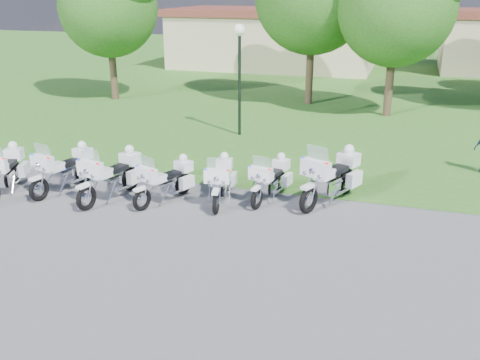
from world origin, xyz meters
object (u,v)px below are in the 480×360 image
(motorcycle_0, at_px, (6,170))
(motorcycle_6, at_px, (332,176))
(motorcycle_5, at_px, (271,178))
(motorcycle_1, at_px, (65,168))
(motorcycle_4, at_px, (221,180))
(motorcycle_3, at_px, (166,180))
(motorcycle_2, at_px, (112,175))
(lamp_post, at_px, (240,53))

(motorcycle_0, bearing_deg, motorcycle_6, 173.56)
(motorcycle_6, bearing_deg, motorcycle_5, 34.15)
(motorcycle_1, distance_m, motorcycle_4, 4.58)
(motorcycle_4, height_order, motorcycle_6, motorcycle_6)
(motorcycle_1, distance_m, motorcycle_5, 5.91)
(motorcycle_0, relative_size, motorcycle_3, 1.11)
(motorcycle_1, relative_size, motorcycle_5, 1.11)
(motorcycle_1, distance_m, motorcycle_2, 1.62)
(motorcycle_5, xyz_separation_m, motorcycle_6, (1.62, 0.29, 0.15))
(motorcycle_2, height_order, motorcycle_5, motorcycle_2)
(motorcycle_3, distance_m, motorcycle_4, 1.49)
(motorcycle_3, relative_size, motorcycle_4, 0.95)
(motorcycle_2, bearing_deg, motorcycle_4, -154.12)
(motorcycle_0, distance_m, motorcycle_1, 1.62)
(motorcycle_2, distance_m, lamp_post, 8.01)
(motorcycle_1, bearing_deg, motorcycle_5, -156.89)
(motorcycle_1, bearing_deg, motorcycle_6, -157.04)
(motorcycle_0, height_order, lamp_post, lamp_post)
(motorcycle_0, xyz_separation_m, motorcycle_2, (3.10, 0.51, 0.02))
(motorcycle_2, relative_size, motorcycle_3, 1.18)
(motorcycle_6, bearing_deg, motorcycle_0, 37.02)
(motorcycle_0, bearing_deg, motorcycle_3, 169.97)
(lamp_post, bearing_deg, motorcycle_4, -76.60)
(motorcycle_6, bearing_deg, motorcycle_2, 38.97)
(motorcycle_5, bearing_deg, motorcycle_6, -158.96)
(motorcycle_2, distance_m, motorcycle_5, 4.37)
(motorcycle_2, height_order, motorcycle_6, motorcycle_6)
(motorcycle_3, bearing_deg, lamp_post, -66.94)
(motorcycle_4, bearing_deg, motorcycle_1, -4.02)
(motorcycle_6, xyz_separation_m, lamp_post, (-4.50, 5.93, 2.47))
(motorcycle_5, distance_m, motorcycle_6, 1.66)
(motorcycle_5, relative_size, motorcycle_6, 0.85)
(motorcycle_0, distance_m, motorcycle_3, 4.67)
(motorcycle_0, relative_size, lamp_post, 0.53)
(motorcycle_4, relative_size, motorcycle_6, 0.88)
(motorcycle_1, distance_m, lamp_post, 8.31)
(motorcycle_1, relative_size, lamp_post, 0.54)
(lamp_post, bearing_deg, motorcycle_3, -88.42)
(motorcycle_2, distance_m, motorcycle_4, 3.01)
(motorcycle_0, height_order, motorcycle_1, motorcycle_0)
(motorcycle_2, distance_m, motorcycle_6, 6.02)
(motorcycle_6, bearing_deg, motorcycle_4, 40.70)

